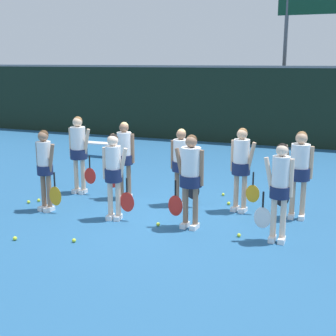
{
  "coord_description": "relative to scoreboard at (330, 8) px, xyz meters",
  "views": [
    {
      "loc": [
        3.32,
        -8.33,
        3.02
      ],
      "look_at": [
        -0.03,
        0.1,
        0.93
      ],
      "focal_mm": 50.0,
      "sensor_mm": 36.0,
      "label": 1
    }
  ],
  "objects": [
    {
      "name": "tennis_ball_6",
      "position": [
        -1.52,
        -8.28,
        -4.81
      ],
      "size": [
        0.07,
        0.07,
        0.07
      ],
      "primitive_type": "sphere",
      "color": "#CCE033",
      "rests_on": "ground_plane"
    },
    {
      "name": "player_4",
      "position": [
        -4.69,
        -9.27,
        -3.77
      ],
      "size": [
        0.68,
        0.39,
        1.79
      ],
      "rotation": [
        0.0,
        0.0,
        0.01
      ],
      "color": "beige",
      "rests_on": "ground_plane"
    },
    {
      "name": "player_2",
      "position": [
        -1.54,
        -10.54,
        -3.8
      ],
      "size": [
        0.69,
        0.41,
        1.74
      ],
      "rotation": [
        0.0,
        0.0,
        -0.08
      ],
      "color": "#8C664C",
      "rests_on": "ground_plane"
    },
    {
      "name": "tennis_ball_7",
      "position": [
        -2.12,
        -10.68,
        -4.8
      ],
      "size": [
        0.07,
        0.07,
        0.07
      ],
      "primitive_type": "sphere",
      "color": "#CCE033",
      "rests_on": "ground_plane"
    },
    {
      "name": "player_7",
      "position": [
        -0.91,
        -9.24,
        -3.82
      ],
      "size": [
        0.63,
        0.37,
        1.72
      ],
      "rotation": [
        0.0,
        0.0,
        -0.21
      ],
      "color": "tan",
      "rests_on": "ground_plane"
    },
    {
      "name": "tennis_ball_1",
      "position": [
        -5.28,
        -10.41,
        -4.8
      ],
      "size": [
        0.07,
        0.07,
        0.07
      ],
      "primitive_type": "sphere",
      "color": "#CCE033",
      "rests_on": "ground_plane"
    },
    {
      "name": "player_5",
      "position": [
        -3.52,
        -9.29,
        -3.83
      ],
      "size": [
        0.66,
        0.37,
        1.72
      ],
      "rotation": [
        0.0,
        0.0,
        0.16
      ],
      "color": "#8C664C",
      "rests_on": "ground_plane"
    },
    {
      "name": "player_3",
      "position": [
        0.06,
        -10.63,
        -3.85
      ],
      "size": [
        0.62,
        0.33,
        1.7
      ],
      "rotation": [
        0.0,
        0.0,
        -0.0
      ],
      "color": "beige",
      "rests_on": "ground_plane"
    },
    {
      "name": "bench_courtside",
      "position": [
        -6.21,
        -5.38,
        -4.45
      ],
      "size": [
        1.85,
        0.36,
        0.45
      ],
      "rotation": [
        0.0,
        0.0,
        -0.0
      ],
      "color": "silver",
      "rests_on": "ground_plane"
    },
    {
      "name": "player_6",
      "position": [
        -2.18,
        -9.29,
        -3.88
      ],
      "size": [
        0.66,
        0.37,
        1.64
      ],
      "rotation": [
        0.0,
        0.0,
        -0.05
      ],
      "color": "#8C664C",
      "rests_on": "ground_plane"
    },
    {
      "name": "tennis_ball_3",
      "position": [
        -5.15,
        -10.23,
        -4.8
      ],
      "size": [
        0.07,
        0.07,
        0.07
      ],
      "primitive_type": "sphere",
      "color": "#CCE033",
      "rests_on": "ground_plane"
    },
    {
      "name": "player_8",
      "position": [
        0.22,
        -9.27,
        -3.81
      ],
      "size": [
        0.69,
        0.41,
        1.72
      ],
      "rotation": [
        0.0,
        0.0,
        0.01
      ],
      "color": "tan",
      "rests_on": "ground_plane"
    },
    {
      "name": "tennis_ball_9",
      "position": [
        -3.14,
        -11.95,
        -4.81
      ],
      "size": [
        0.07,
        0.07,
        0.07
      ],
      "primitive_type": "sphere",
      "color": "#CCE033",
      "rests_on": "ground_plane"
    },
    {
      "name": "tennis_ball_4",
      "position": [
        -0.59,
        -10.67,
        -4.81
      ],
      "size": [
        0.07,
        0.07,
        0.07
      ],
      "primitive_type": "sphere",
      "color": "#CCE033",
      "rests_on": "ground_plane"
    },
    {
      "name": "tennis_ball_0",
      "position": [
        -4.13,
        -12.25,
        -4.8
      ],
      "size": [
        0.07,
        0.07,
        0.07
      ],
      "primitive_type": "sphere",
      "color": "#CCE033",
      "rests_on": "ground_plane"
    },
    {
      "name": "ground_plane",
      "position": [
        -2.21,
        -9.97,
        -4.84
      ],
      "size": [
        140.0,
        140.0,
        0.0
      ],
      "primitive_type": "plane",
      "color": "#235684"
    },
    {
      "name": "tennis_ball_8",
      "position": [
        -1.23,
        -8.91,
        -4.8
      ],
      "size": [
        0.07,
        0.07,
        0.07
      ],
      "primitive_type": "sphere",
      "color": "#CCE033",
      "rests_on": "ground_plane"
    },
    {
      "name": "fence_windscreen",
      "position": [
        -2.21,
        -1.38,
        -3.4
      ],
      "size": [
        60.0,
        0.08,
        2.85
      ],
      "color": "black",
      "rests_on": "ground_plane"
    },
    {
      "name": "tennis_ball_2",
      "position": [
        -5.26,
        -9.37,
        -4.81
      ],
      "size": [
        0.07,
        0.07,
        0.07
      ],
      "primitive_type": "sphere",
      "color": "#CCE033",
      "rests_on": "ground_plane"
    },
    {
      "name": "player_0",
      "position": [
        -4.61,
        -10.66,
        -3.87
      ],
      "size": [
        0.6,
        0.33,
        1.67
      ],
      "rotation": [
        0.0,
        0.0,
        -0.15
      ],
      "color": "#8C664C",
      "rests_on": "ground_plane"
    },
    {
      "name": "player_1",
      "position": [
        -3.06,
        -10.62,
        -3.86
      ],
      "size": [
        0.63,
        0.34,
        1.68
      ],
      "rotation": [
        0.0,
        0.0,
        0.16
      ],
      "color": "beige",
      "rests_on": "ground_plane"
    },
    {
      "name": "scoreboard",
      "position": [
        0.0,
        0.0,
        0.0
      ],
      "size": [
        3.6,
        0.15,
        6.2
      ],
      "color": "#515156",
      "rests_on": "ground_plane"
    }
  ]
}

